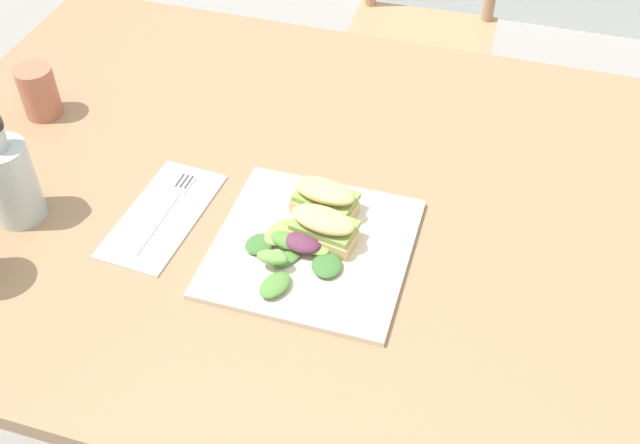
% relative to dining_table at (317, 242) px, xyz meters
% --- Properties ---
extents(dining_table, '(1.42, 0.98, 0.74)m').
position_rel_dining_table_xyz_m(dining_table, '(0.00, 0.00, 0.00)').
color(dining_table, '#997551').
rests_on(dining_table, ground).
extents(chair_wooden_far, '(0.41, 0.41, 0.87)m').
position_rel_dining_table_xyz_m(chair_wooden_far, '(-0.01, 1.01, -0.18)').
color(chair_wooden_far, tan).
rests_on(chair_wooden_far, ground).
extents(plate_lunch, '(0.28, 0.28, 0.01)m').
position_rel_dining_table_xyz_m(plate_lunch, '(0.03, -0.11, 0.11)').
color(plate_lunch, beige).
rests_on(plate_lunch, dining_table).
extents(sandwich_half_front, '(0.11, 0.07, 0.06)m').
position_rel_dining_table_xyz_m(sandwich_half_front, '(0.04, -0.10, 0.15)').
color(sandwich_half_front, '#DBB270').
rests_on(sandwich_half_front, plate_lunch).
extents(sandwich_half_back, '(0.11, 0.07, 0.06)m').
position_rel_dining_table_xyz_m(sandwich_half_back, '(0.02, -0.04, 0.15)').
color(sandwich_half_back, '#DBB270').
rests_on(sandwich_half_back, plate_lunch).
extents(salad_mixed_greens, '(0.16, 0.16, 0.03)m').
position_rel_dining_table_xyz_m(salad_mixed_greens, '(0.00, -0.14, 0.13)').
color(salad_mixed_greens, '#518438').
rests_on(salad_mixed_greens, plate_lunch).
extents(napkin_folded, '(0.13, 0.24, 0.00)m').
position_rel_dining_table_xyz_m(napkin_folded, '(-0.22, -0.11, 0.11)').
color(napkin_folded, silver).
rests_on(napkin_folded, dining_table).
extents(fork_on_napkin, '(0.03, 0.19, 0.00)m').
position_rel_dining_table_xyz_m(fork_on_napkin, '(-0.21, -0.10, 0.11)').
color(fork_on_napkin, silver).
rests_on(fork_on_napkin, napkin_folded).
extents(bottle_cold_brew, '(0.08, 0.08, 0.18)m').
position_rel_dining_table_xyz_m(bottle_cold_brew, '(-0.42, -0.17, 0.17)').
color(bottle_cold_brew, black).
rests_on(bottle_cold_brew, dining_table).
extents(cup_extra_side, '(0.06, 0.06, 0.09)m').
position_rel_dining_table_xyz_m(cup_extra_side, '(-0.53, 0.07, 0.15)').
color(cup_extra_side, '#B2664C').
rests_on(cup_extra_side, dining_table).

